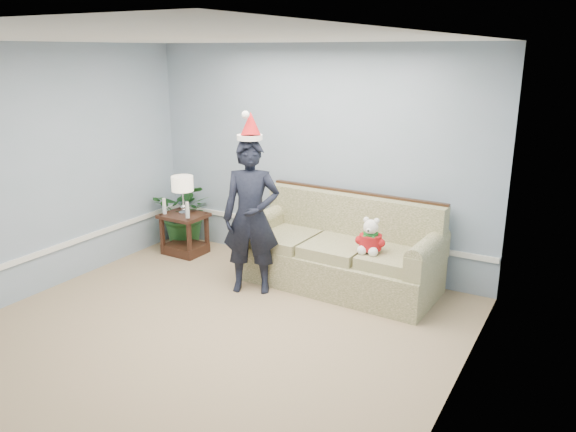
{
  "coord_description": "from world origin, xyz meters",
  "views": [
    {
      "loc": [
        3.04,
        -3.51,
        2.61
      ],
      "look_at": [
        0.17,
        1.55,
        0.89
      ],
      "focal_mm": 35.0,
      "sensor_mm": 36.0,
      "label": 1
    }
  ],
  "objects_px": {
    "side_table": "(185,238)",
    "teddy_bear": "(370,240)",
    "sofa": "(341,254)",
    "houseplant": "(186,213)",
    "table_lamp": "(182,185)",
    "man": "(251,217)"
  },
  "relations": [
    {
      "from": "man",
      "to": "teddy_bear",
      "type": "relative_size",
      "value": 4.39
    },
    {
      "from": "side_table",
      "to": "teddy_bear",
      "type": "relative_size",
      "value": 1.48
    },
    {
      "from": "teddy_bear",
      "to": "sofa",
      "type": "bearing_deg",
      "value": 146.38
    },
    {
      "from": "table_lamp",
      "to": "houseplant",
      "type": "relative_size",
      "value": 0.56
    },
    {
      "from": "sofa",
      "to": "teddy_bear",
      "type": "distance_m",
      "value": 0.58
    },
    {
      "from": "side_table",
      "to": "man",
      "type": "height_order",
      "value": "man"
    },
    {
      "from": "houseplant",
      "to": "man",
      "type": "relative_size",
      "value": 0.53
    },
    {
      "from": "table_lamp",
      "to": "teddy_bear",
      "type": "height_order",
      "value": "table_lamp"
    },
    {
      "from": "table_lamp",
      "to": "houseplant",
      "type": "distance_m",
      "value": 0.59
    },
    {
      "from": "side_table",
      "to": "man",
      "type": "distance_m",
      "value": 1.67
    },
    {
      "from": "houseplant",
      "to": "man",
      "type": "bearing_deg",
      "value": -27.56
    },
    {
      "from": "man",
      "to": "sofa",
      "type": "bearing_deg",
      "value": 13.8
    },
    {
      "from": "sofa",
      "to": "side_table",
      "type": "relative_size",
      "value": 3.88
    },
    {
      "from": "houseplant",
      "to": "sofa",
      "type": "bearing_deg",
      "value": -5.08
    },
    {
      "from": "sofa",
      "to": "side_table",
      "type": "xyz_separation_m",
      "value": [
        -2.24,
        -0.08,
        -0.15
      ]
    },
    {
      "from": "sofa",
      "to": "houseplant",
      "type": "bearing_deg",
      "value": 177.39
    },
    {
      "from": "sofa",
      "to": "side_table",
      "type": "height_order",
      "value": "sofa"
    },
    {
      "from": "table_lamp",
      "to": "houseplant",
      "type": "bearing_deg",
      "value": 125.85
    },
    {
      "from": "man",
      "to": "side_table",
      "type": "bearing_deg",
      "value": 133.88
    },
    {
      "from": "side_table",
      "to": "sofa",
      "type": "bearing_deg",
      "value": 2.09
    },
    {
      "from": "side_table",
      "to": "teddy_bear",
      "type": "distance_m",
      "value": 2.71
    },
    {
      "from": "table_lamp",
      "to": "houseplant",
      "type": "xyz_separation_m",
      "value": [
        -0.21,
        0.29,
        -0.48
      ]
    }
  ]
}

